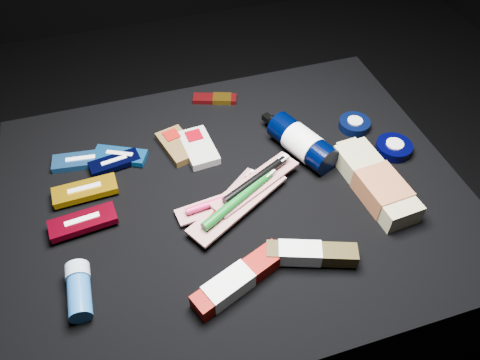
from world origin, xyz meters
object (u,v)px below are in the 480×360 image
object	(u,v)px
toothpaste_carton_red	(236,282)
deodorant_stick	(79,290)
lotion_bottle	(302,142)
bodywash_bottle	(376,184)

from	to	relation	value
toothpaste_carton_red	deodorant_stick	bearing A→B (deg)	144.46
deodorant_stick	toothpaste_carton_red	world-z (taller)	deodorant_stick
toothpaste_carton_red	lotion_bottle	bearing A→B (deg)	27.65
deodorant_stick	toothpaste_carton_red	xyz separation A→B (m)	(0.27, -0.07, -0.00)
bodywash_bottle	toothpaste_carton_red	bearing A→B (deg)	-164.34
lotion_bottle	toothpaste_carton_red	bearing A→B (deg)	-152.08
bodywash_bottle	toothpaste_carton_red	distance (m)	0.38
bodywash_bottle	lotion_bottle	bearing A→B (deg)	119.49
lotion_bottle	bodywash_bottle	xyz separation A→B (m)	(0.11, -0.16, -0.01)
deodorant_stick	toothpaste_carton_red	size ratio (longest dim) A/B	0.55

